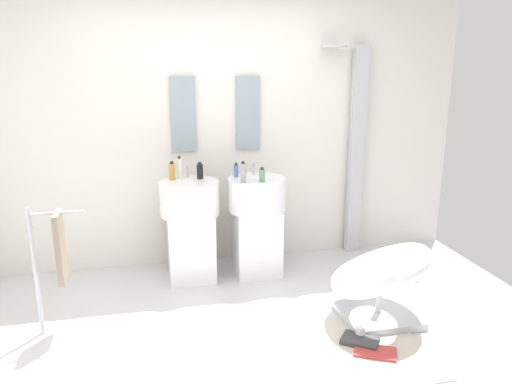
{
  "coord_description": "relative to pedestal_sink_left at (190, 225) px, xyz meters",
  "views": [
    {
      "loc": [
        -0.62,
        -2.96,
        1.91
      ],
      "look_at": [
        0.15,
        0.55,
        0.95
      ],
      "focal_mm": 34.7,
      "sensor_mm": 36.0,
      "label": 1
    }
  ],
  "objects": [
    {
      "name": "soap_bottle_blue",
      "position": [
        0.43,
        0.08,
        0.45
      ],
      "size": [
        0.04,
        0.04,
        0.13
      ],
      "color": "#4C72B7",
      "rests_on": "pedestal_sink_right"
    },
    {
      "name": "ground_plane",
      "position": [
        0.3,
        -1.2,
        -0.52
      ],
      "size": [
        4.8,
        3.6,
        0.04
      ],
      "primitive_type": "cube",
      "color": "silver"
    },
    {
      "name": "pedestal_sink_left",
      "position": [
        0.0,
        0.0,
        0.0
      ],
      "size": [
        0.52,
        0.52,
        1.0
      ],
      "color": "white",
      "rests_on": "ground_plane"
    },
    {
      "name": "soap_bottle_grey",
      "position": [
        0.45,
        -0.12,
        0.48
      ],
      "size": [
        0.05,
        0.05,
        0.18
      ],
      "color": "#99999E",
      "rests_on": "pedestal_sink_right"
    },
    {
      "name": "rear_partition",
      "position": [
        0.3,
        0.45,
        0.8
      ],
      "size": [
        4.8,
        0.1,
        2.6
      ],
      "primitive_type": "cube",
      "color": "silver",
      "rests_on": "ground_plane"
    },
    {
      "name": "area_rug",
      "position": [
        0.93,
        -1.4,
        -0.5
      ],
      "size": [
        1.06,
        0.89,
        0.01
      ],
      "primitive_type": "cube",
      "color": "beige",
      "rests_on": "ground_plane"
    },
    {
      "name": "soap_bottle_black",
      "position": [
        0.11,
        0.09,
        0.46
      ],
      "size": [
        0.05,
        0.05,
        0.15
      ],
      "color": "black",
      "rests_on": "pedestal_sink_left"
    },
    {
      "name": "soap_bottle_amber",
      "position": [
        -0.13,
        0.1,
        0.47
      ],
      "size": [
        0.05,
        0.05,
        0.16
      ],
      "color": "#C68C38",
      "rests_on": "pedestal_sink_left"
    },
    {
      "name": "soap_bottle_white",
      "position": [
        -0.07,
        0.14,
        0.49
      ],
      "size": [
        0.04,
        0.04,
        0.2
      ],
      "color": "white",
      "rests_on": "pedestal_sink_left"
    },
    {
      "name": "shower_column",
      "position": [
        1.66,
        0.33,
        0.58
      ],
      "size": [
        0.49,
        0.24,
        2.05
      ],
      "color": "#B7BABF",
      "rests_on": "ground_plane"
    },
    {
      "name": "coffee_mug",
      "position": [
        1.07,
        -1.28,
        -0.45
      ],
      "size": [
        0.07,
        0.07,
        0.09
      ],
      "primitive_type": "cylinder",
      "color": "white",
      "rests_on": "area_rug"
    },
    {
      "name": "vanity_mirror_left",
      "position": [
        0.0,
        0.38,
        0.93
      ],
      "size": [
        0.22,
        0.03,
        0.67
      ],
      "primitive_type": "cube",
      "color": "#8C9EA8"
    },
    {
      "name": "pedestal_sink_right",
      "position": [
        0.6,
        0.0,
        0.0
      ],
      "size": [
        0.52,
        0.52,
        1.0
      ],
      "color": "white",
      "rests_on": "ground_plane"
    },
    {
      "name": "magazine_charcoal",
      "position": [
        1.04,
        -1.34,
        -0.48
      ],
      "size": [
        0.3,
        0.28,
        0.03
      ],
      "primitive_type": "cube",
      "rotation": [
        0.0,
        0.0,
        -0.66
      ],
      "color": "#38383D",
      "rests_on": "area_rug"
    },
    {
      "name": "soap_bottle_green",
      "position": [
        0.61,
        -0.14,
        0.45
      ],
      "size": [
        0.05,
        0.05,
        0.13
      ],
      "color": "#59996B",
      "rests_on": "pedestal_sink_right"
    },
    {
      "name": "lounge_chair",
      "position": [
        1.32,
        -1.04,
        -0.15
      ],
      "size": [
        1.1,
        1.1,
        0.65
      ],
      "color": "#B7BABF",
      "rests_on": "ground_plane"
    },
    {
      "name": "magazine_red",
      "position": [
        1.09,
        -1.48,
        -0.48
      ],
      "size": [
        0.32,
        0.27,
        0.02
      ],
      "primitive_type": "cube",
      "rotation": [
        0.0,
        0.0,
        -0.48
      ],
      "color": "#B73838",
      "rests_on": "area_rug"
    },
    {
      "name": "vanity_mirror_right",
      "position": [
        0.6,
        0.38,
        0.93
      ],
      "size": [
        0.22,
        0.03,
        0.67
      ],
      "primitive_type": "cube",
      "color": "#8C9EA8"
    },
    {
      "name": "towel_rack",
      "position": [
        -0.99,
        -0.71,
        0.13
      ],
      "size": [
        0.37,
        0.22,
        0.95
      ],
      "color": "#B7BABF",
      "rests_on": "ground_plane"
    }
  ]
}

